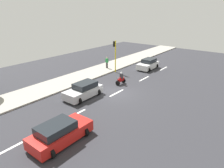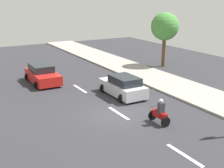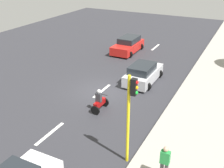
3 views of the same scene
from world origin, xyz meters
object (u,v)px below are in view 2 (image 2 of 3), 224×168
Objects in this scene: motorcycle at (160,113)px; street_tree_north at (165,27)px; car_silver at (123,86)px; car_red at (42,75)px.

motorcycle is 0.28× the size of street_tree_north.
motorcycle is 15.28m from street_tree_north.
car_silver is 0.75× the size of street_tree_north.
street_tree_north is at bearing 35.41° from car_silver.
car_silver and car_red have the same top height.
motorcycle is at bearing -98.78° from car_silver.
street_tree_north is at bearing -0.73° from car_red.
motorcycle is at bearing -74.38° from car_red.
car_red is 2.86× the size of motorcycle.
street_tree_north is at bearing 50.66° from motorcycle.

